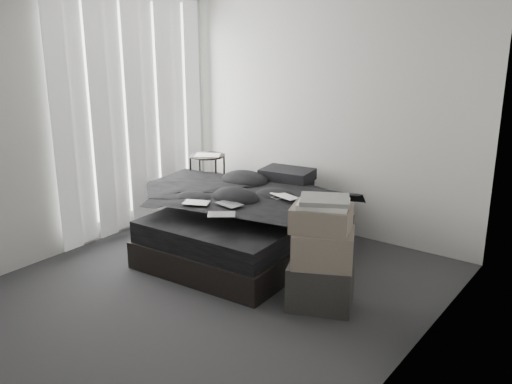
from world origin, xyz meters
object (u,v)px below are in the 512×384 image
Objects in this scene: bed at (248,240)px; side_stand at (208,186)px; box_lower at (320,285)px; laptop at (281,190)px.

side_stand is (-1.06, 0.61, 0.25)m from bed.
box_lower is (2.25, -1.18, -0.19)m from side_stand.
box_lower reaches higher than bed.
side_stand is 1.46× the size of box_lower.
side_stand reaches higher than laptop.
bed is 3.74× the size of box_lower.
bed is 6.24× the size of laptop.
side_stand is at bearing 152.18° from box_lower.
laptop reaches higher than box_lower.
laptop reaches higher than bed.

